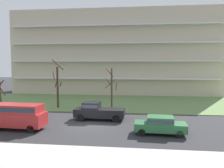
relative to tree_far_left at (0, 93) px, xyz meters
The scene contains 10 objects.
ground 15.90m from the tree_far_left, 28.21° to the right, with size 160.00×160.00×0.00m, color #2D2D30.
sidewalk_curb_near 20.87m from the tree_far_left, 48.05° to the right, with size 80.00×4.00×0.15m, color #BCB7AD.
grass_lawn_strip 15.49m from the tree_far_left, 25.28° to the left, with size 80.00×16.00×0.08m, color #66844C.
apartment_building 25.27m from the tree_far_left, 55.47° to the left, with size 41.19×12.20×16.71m.
tree_far_left is the anchor object (origin of this frame).
tree_left 7.94m from the tree_far_left, ahead, with size 1.79×1.70×6.72m.
tree_center 15.37m from the tree_far_left, ahead, with size 1.69×1.68×5.53m.
van_red_near_left 12.22m from the tree_far_left, 50.72° to the right, with size 5.29×2.25×2.36m.
sedan_green_center_left 22.86m from the tree_far_left, 24.44° to the right, with size 4.48×2.02×1.57m.
pickup_black_near_right 15.33m from the tree_far_left, 18.85° to the right, with size 5.44×2.10×1.95m.
Camera 1 is at (5.03, -21.81, 6.03)m, focal length 36.88 mm.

